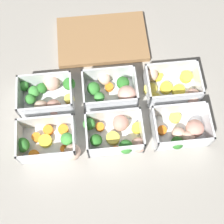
{
  "coord_description": "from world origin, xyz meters",
  "views": [
    {
      "loc": [
        -0.03,
        -0.32,
        0.84
      ],
      "look_at": [
        0.0,
        0.0,
        0.02
      ],
      "focal_mm": 50.0,
      "sensor_mm": 36.0,
      "label": 1
    }
  ],
  "objects_px": {
    "container_near_right": "(183,130)",
    "container_far_left": "(48,95)",
    "container_near_left": "(50,143)",
    "container_near_center": "(117,135)",
    "container_far_right": "(171,86)",
    "container_far_center": "(112,90)"
  },
  "relations": [
    {
      "from": "container_far_right",
      "to": "container_far_center",
      "type": "bearing_deg",
      "value": 179.33
    },
    {
      "from": "container_near_right",
      "to": "container_far_right",
      "type": "height_order",
      "value": "same"
    },
    {
      "from": "container_near_right",
      "to": "container_far_left",
      "type": "bearing_deg",
      "value": 158.7
    },
    {
      "from": "container_far_right",
      "to": "container_near_center",
      "type": "bearing_deg",
      "value": -142.52
    },
    {
      "from": "container_near_left",
      "to": "container_far_right",
      "type": "distance_m",
      "value": 0.38
    },
    {
      "from": "container_near_center",
      "to": "container_far_center",
      "type": "relative_size",
      "value": 1.12
    },
    {
      "from": "container_near_left",
      "to": "container_far_left",
      "type": "xyz_separation_m",
      "value": [
        -0.0,
        0.14,
        0.0
      ]
    },
    {
      "from": "container_far_left",
      "to": "container_near_center",
      "type": "bearing_deg",
      "value": -36.64
    },
    {
      "from": "container_near_left",
      "to": "container_far_center",
      "type": "relative_size",
      "value": 1.17
    },
    {
      "from": "container_near_left",
      "to": "container_near_center",
      "type": "distance_m",
      "value": 0.18
    },
    {
      "from": "container_near_right",
      "to": "container_far_left",
      "type": "relative_size",
      "value": 0.92
    },
    {
      "from": "container_far_left",
      "to": "container_far_center",
      "type": "height_order",
      "value": "same"
    },
    {
      "from": "container_near_right",
      "to": "container_near_left",
      "type": "bearing_deg",
      "value": 179.73
    },
    {
      "from": "container_far_left",
      "to": "container_far_right",
      "type": "distance_m",
      "value": 0.36
    },
    {
      "from": "container_far_center",
      "to": "container_near_left",
      "type": "bearing_deg",
      "value": -142.62
    },
    {
      "from": "container_near_center",
      "to": "container_far_left",
      "type": "xyz_separation_m",
      "value": [
        -0.19,
        0.14,
        0.0
      ]
    },
    {
      "from": "container_near_right",
      "to": "container_near_center",
      "type": "bearing_deg",
      "value": 178.1
    },
    {
      "from": "container_near_left",
      "to": "container_near_center",
      "type": "relative_size",
      "value": 1.04
    },
    {
      "from": "container_near_right",
      "to": "container_far_left",
      "type": "xyz_separation_m",
      "value": [
        -0.37,
        0.14,
        0.0
      ]
    },
    {
      "from": "container_near_left",
      "to": "container_far_right",
      "type": "bearing_deg",
      "value": 21.2
    },
    {
      "from": "container_far_left",
      "to": "container_far_right",
      "type": "xyz_separation_m",
      "value": [
        0.36,
        -0.0,
        -0.0
      ]
    },
    {
      "from": "container_near_center",
      "to": "container_far_center",
      "type": "height_order",
      "value": "same"
    }
  ]
}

